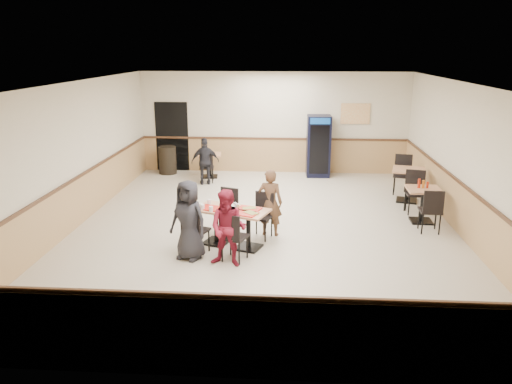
# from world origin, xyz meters

# --- Properties ---
(ground) EXTENTS (10.00, 10.00, 0.00)m
(ground) POSITION_xyz_m (0.00, 0.00, 0.00)
(ground) COLOR beige
(ground) RESTS_ON ground
(room_shell) EXTENTS (10.00, 10.00, 10.00)m
(room_shell) POSITION_xyz_m (1.78, 2.55, 0.58)
(room_shell) COLOR silver
(room_shell) RESTS_ON ground
(main_table) EXTENTS (1.52, 1.11, 0.74)m
(main_table) POSITION_xyz_m (-0.57, -1.01, 0.49)
(main_table) COLOR black
(main_table) RESTS_ON ground
(main_chairs) EXTENTS (1.69, 1.93, 0.93)m
(main_chairs) POSITION_xyz_m (-0.62, -0.99, 0.47)
(main_chairs) COLOR black
(main_chairs) RESTS_ON ground
(diner_woman_left) EXTENTS (0.83, 0.70, 1.45)m
(diner_woman_left) POSITION_xyz_m (-1.27, -1.64, 0.73)
(diner_woman_left) COLOR black
(diner_woman_left) RESTS_ON ground
(diner_woman_right) EXTENTS (0.76, 0.64, 1.37)m
(diner_woman_right) POSITION_xyz_m (-0.53, -1.91, 0.68)
(diner_woman_right) COLOR maroon
(diner_woman_right) RESTS_ON ground
(diner_man_opposite) EXTENTS (0.54, 0.40, 1.37)m
(diner_man_opposite) POSITION_xyz_m (0.12, -0.37, 0.68)
(diner_man_opposite) COLOR brown
(diner_man_opposite) RESTS_ON ground
(lone_diner) EXTENTS (0.81, 0.48, 1.30)m
(lone_diner) POSITION_xyz_m (-1.82, 3.41, 0.65)
(lone_diner) COLOR black
(lone_diner) RESTS_ON ground
(tabletop_clutter) EXTENTS (1.25, 0.80, 0.12)m
(tabletop_clutter) POSITION_xyz_m (-0.58, -1.07, 0.76)
(tabletop_clutter) COLOR red
(tabletop_clutter) RESTS_ON main_table
(side_table_near) EXTENTS (0.73, 0.73, 0.76)m
(side_table_near) POSITION_xyz_m (3.39, 0.63, 0.50)
(side_table_near) COLOR black
(side_table_near) RESTS_ON ground
(side_table_near_chair_south) EXTENTS (0.46, 0.46, 0.96)m
(side_table_near_chair_south) POSITION_xyz_m (3.39, 0.02, 0.48)
(side_table_near_chair_south) COLOR black
(side_table_near_chair_south) RESTS_ON ground
(side_table_near_chair_north) EXTENTS (0.46, 0.46, 0.96)m
(side_table_near_chair_north) POSITION_xyz_m (3.39, 1.23, 0.48)
(side_table_near_chair_north) COLOR black
(side_table_near_chair_north) RESTS_ON ground
(side_table_far) EXTENTS (0.92, 0.92, 0.82)m
(side_table_far) POSITION_xyz_m (3.41, 2.16, 0.54)
(side_table_far) COLOR black
(side_table_far) RESTS_ON ground
(side_table_far_chair_south) EXTENTS (0.58, 0.58, 1.03)m
(side_table_far_chair_south) POSITION_xyz_m (3.41, 1.51, 0.52)
(side_table_far_chair_south) COLOR black
(side_table_far_chair_south) RESTS_ON ground
(side_table_far_chair_north) EXTENTS (0.58, 0.58, 1.03)m
(side_table_far_chair_north) POSITION_xyz_m (3.41, 2.81, 0.52)
(side_table_far_chair_north) COLOR black
(side_table_far_chair_north) RESTS_ON ground
(condiment_caddy) EXTENTS (0.23, 0.06, 0.20)m
(condiment_caddy) POSITION_xyz_m (3.36, 0.68, 0.84)
(condiment_caddy) COLOR #B0250C
(condiment_caddy) RESTS_ON side_table_near
(back_table) EXTENTS (0.71, 0.71, 0.70)m
(back_table) POSITION_xyz_m (-1.82, 4.20, 0.46)
(back_table) COLOR black
(back_table) RESTS_ON ground
(back_table_chair_lone) EXTENTS (0.45, 0.45, 0.88)m
(back_table_chair_lone) POSITION_xyz_m (-1.82, 3.64, 0.44)
(back_table_chair_lone) COLOR black
(back_table_chair_lone) RESTS_ON ground
(pepsi_cooler) EXTENTS (0.69, 0.70, 1.79)m
(pepsi_cooler) POSITION_xyz_m (1.33, 4.59, 0.89)
(pepsi_cooler) COLOR black
(pepsi_cooler) RESTS_ON ground
(trash_bin) EXTENTS (0.52, 0.52, 0.83)m
(trash_bin) POSITION_xyz_m (-3.17, 4.55, 0.41)
(trash_bin) COLOR black
(trash_bin) RESTS_ON ground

